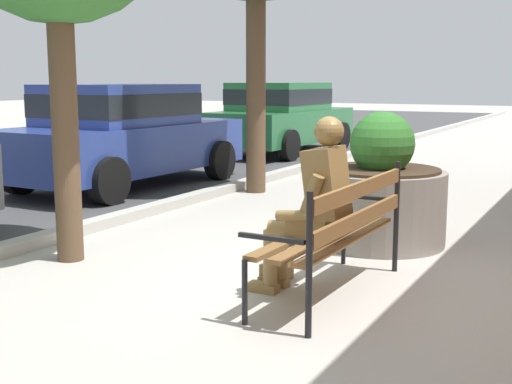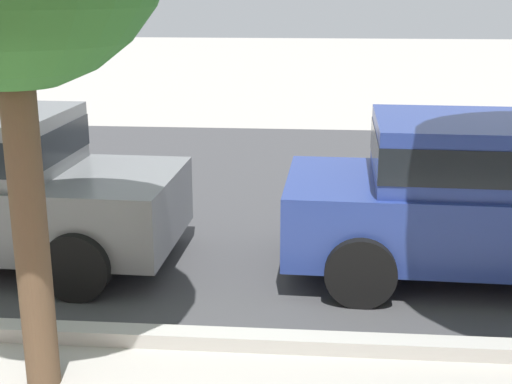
# 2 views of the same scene
# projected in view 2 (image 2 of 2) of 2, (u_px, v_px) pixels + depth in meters

# --- Properties ---
(street_surface) EXTENTS (60.00, 9.00, 0.01)m
(street_surface) POSITION_uv_depth(u_px,v_px,m) (206.00, 187.00, 10.07)
(street_surface) COLOR #424244
(street_surface) RESTS_ON ground
(curb_stone) EXTENTS (60.00, 0.20, 0.12)m
(curb_stone) POSITION_uv_depth(u_px,v_px,m) (118.00, 335.00, 5.65)
(curb_stone) COLOR #B2AFA8
(curb_stone) RESTS_ON ground
(parked_car_blue) EXTENTS (4.16, 2.03, 1.56)m
(parked_car_blue) POSITION_uv_depth(u_px,v_px,m) (495.00, 194.00, 6.77)
(parked_car_blue) COLOR navy
(parked_car_blue) RESTS_ON ground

